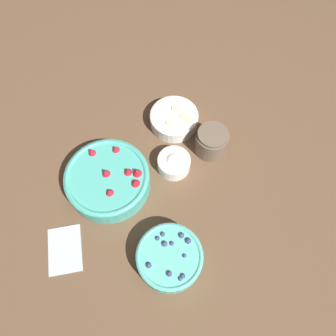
{
  "coord_description": "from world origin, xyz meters",
  "views": [
    {
      "loc": [
        -0.34,
        -0.08,
        0.9
      ],
      "look_at": [
        0.08,
        -0.05,
        0.04
      ],
      "focal_mm": 35.0,
      "sensor_mm": 36.0,
      "label": 1
    }
  ],
  "objects_px": {
    "bowl_strawberries": "(108,179)",
    "jar_chocolate": "(211,142)",
    "bowl_cream": "(174,162)",
    "bowl_bananas": "(174,118)",
    "bowl_blueberries": "(170,257)"
  },
  "relations": [
    {
      "from": "bowl_strawberries",
      "to": "jar_chocolate",
      "type": "distance_m",
      "value": 0.33
    },
    {
      "from": "bowl_strawberries",
      "to": "bowl_cream",
      "type": "relative_size",
      "value": 2.46
    },
    {
      "from": "bowl_bananas",
      "to": "jar_chocolate",
      "type": "relative_size",
      "value": 1.55
    },
    {
      "from": "bowl_cream",
      "to": "bowl_blueberries",
      "type": "bearing_deg",
      "value": -178.7
    },
    {
      "from": "bowl_strawberries",
      "to": "bowl_blueberries",
      "type": "bearing_deg",
      "value": -137.28
    },
    {
      "from": "bowl_strawberries",
      "to": "jar_chocolate",
      "type": "height_order",
      "value": "bowl_strawberries"
    },
    {
      "from": "bowl_cream",
      "to": "jar_chocolate",
      "type": "height_order",
      "value": "jar_chocolate"
    },
    {
      "from": "bowl_bananas",
      "to": "jar_chocolate",
      "type": "bearing_deg",
      "value": -126.07
    },
    {
      "from": "bowl_strawberries",
      "to": "jar_chocolate",
      "type": "relative_size",
      "value": 2.44
    },
    {
      "from": "bowl_cream",
      "to": "jar_chocolate",
      "type": "xyz_separation_m",
      "value": [
        0.07,
        -0.11,
        0.01
      ]
    },
    {
      "from": "bowl_strawberries",
      "to": "bowl_blueberries",
      "type": "xyz_separation_m",
      "value": [
        -0.21,
        -0.19,
        -0.0
      ]
    },
    {
      "from": "bowl_blueberries",
      "to": "bowl_bananas",
      "type": "relative_size",
      "value": 1.12
    },
    {
      "from": "bowl_blueberries",
      "to": "jar_chocolate",
      "type": "height_order",
      "value": "jar_chocolate"
    },
    {
      "from": "bowl_bananas",
      "to": "bowl_cream",
      "type": "bearing_deg",
      "value": -176.8
    },
    {
      "from": "bowl_blueberries",
      "to": "bowl_bananas",
      "type": "height_order",
      "value": "bowl_blueberries"
    }
  ]
}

